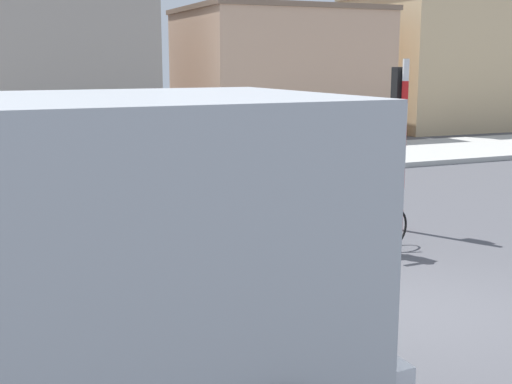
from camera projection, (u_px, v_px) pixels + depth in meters
The scene contains 7 objects.
ground_plane at pixel (413, 311), 8.69m from camera, with size 120.00×120.00×0.00m, color #4C4C51.
sidewalk_far at pixel (156, 168), 19.96m from camera, with size 80.00×5.00×0.16m, color #ADADA8.
cyclist at pixel (376, 202), 11.23m from camera, with size 1.67×0.64×1.72m.
traffic_light_pole at pixel (401, 121), 12.58m from camera, with size 0.24×0.43×3.20m.
building_mid_block at pixel (38, 59), 25.63m from camera, with size 7.74×7.55×6.54m.
building_corner_right at pixel (278, 73), 28.72m from camera, with size 7.79×6.60×5.37m.
building_set_back at pixel (476, 62), 33.70m from camera, with size 12.21×7.01×6.31m.
Camera 1 is at (-5.13, -6.77, 3.13)m, focal length 47.62 mm.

